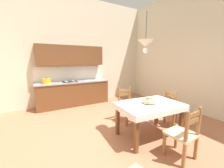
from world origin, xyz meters
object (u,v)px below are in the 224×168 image
Objects in this scene: dining_chair_camera_side at (183,134)px; kitchen_cabinetry at (73,82)px; dining_table at (149,109)px; pendant_lamp at (146,44)px; fruit_bowl at (149,101)px; dining_chair_window_side at (174,109)px; dining_chair_kitchen_side at (127,106)px.

kitchen_cabinetry is at bearing 102.50° from dining_chair_camera_side.
dining_table is 0.84m from dining_chair_camera_side.
pendant_lamp is (0.77, -2.96, 1.14)m from kitchen_cabinetry.
kitchen_cabinetry is 3.23× the size of pendant_lamp.
dining_chair_camera_side is at bearing -91.31° from dining_table.
fruit_bowl is 0.37× the size of pendant_lamp.
kitchen_cabinetry reaches higher than fruit_bowl.
pendant_lamp is (-1.05, 0.02, 1.55)m from dining_chair_window_side.
kitchen_cabinetry is at bearing 112.27° from dining_chair_kitchen_side.
dining_chair_camera_side reaches higher than fruit_bowl.
dining_table is 0.19m from fruit_bowl.
pendant_lamp is at bearing 95.17° from dining_chair_camera_side.
pendant_lamp is at bearing -99.51° from dining_chair_kitchen_side.
pendant_lamp is (-0.10, 0.08, 1.37)m from dining_table.
pendant_lamp reaches higher than dining_chair_window_side.
fruit_bowl is at bearing -176.66° from dining_chair_window_side.
kitchen_cabinetry is 3.27m from pendant_lamp.
kitchen_cabinetry is 8.67× the size of fruit_bowl.
dining_table is at bearing -73.96° from kitchen_cabinetry.
dining_chair_camera_side is (0.86, -3.86, -0.41)m from kitchen_cabinetry.
kitchen_cabinetry reaches higher than dining_chair_window_side.
kitchen_cabinetry is 2.80× the size of dining_chair_kitchen_side.
dining_chair_kitchen_side is (0.03, 0.84, -0.18)m from dining_table.
pendant_lamp is (-0.09, 0.07, 1.18)m from fruit_bowl.
pendant_lamp is (-0.13, -0.76, 1.55)m from dining_chair_kitchen_side.
fruit_bowl is (-0.03, -0.83, 0.37)m from dining_chair_kitchen_side.
kitchen_cabinetry is at bearing 105.95° from fruit_bowl.
pendant_lamp reaches higher than dining_chair_camera_side.
kitchen_cabinetry is 3.52m from dining_chair_window_side.
dining_chair_camera_side is 1.00× the size of dining_chair_window_side.
dining_chair_window_side is at bearing 3.74° from dining_table.
kitchen_cabinetry is 2.80× the size of dining_chair_window_side.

